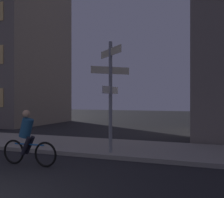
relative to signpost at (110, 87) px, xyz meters
name	(u,v)px	position (x,y,z in m)	size (l,w,h in m)	color
sidewalk_kerb	(95,146)	(-1.12, 1.22, -2.26)	(40.00, 3.35, 0.14)	gray
signpost	(110,87)	(0.00, 0.00, 0.00)	(1.16, 1.38, 3.71)	gray
cyclist	(28,140)	(-1.80, -2.00, -1.59)	(1.82, 0.33, 1.61)	black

